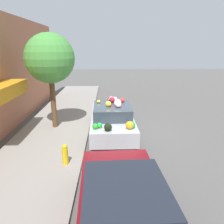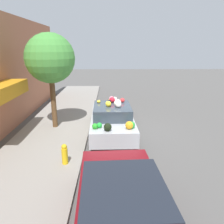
# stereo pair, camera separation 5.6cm
# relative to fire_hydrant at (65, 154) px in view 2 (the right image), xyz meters

# --- Properties ---
(ground_plane) EXTENTS (60.00, 60.00, 0.00)m
(ground_plane) POSITION_rel_fire_hydrant_xyz_m (2.86, -1.63, -0.48)
(ground_plane) COLOR #565451
(sidewalk_curb) EXTENTS (24.00, 3.20, 0.13)m
(sidewalk_curb) POSITION_rel_fire_hydrant_xyz_m (2.86, 1.07, -0.41)
(sidewalk_curb) COLOR gray
(sidewalk_curb) RESTS_ON ground
(street_tree) EXTENTS (2.22, 2.22, 4.34)m
(street_tree) POSITION_rel_fire_hydrant_xyz_m (3.52, 1.15, 2.86)
(street_tree) COLOR brown
(street_tree) RESTS_ON sidewalk_curb
(fire_hydrant) EXTENTS (0.20, 0.20, 0.70)m
(fire_hydrant) POSITION_rel_fire_hydrant_xyz_m (0.00, 0.00, 0.00)
(fire_hydrant) COLOR gold
(fire_hydrant) RESTS_ON sidewalk_curb
(art_car) EXTENTS (4.44, 1.93, 1.71)m
(art_car) POSITION_rel_fire_hydrant_xyz_m (2.84, -1.60, 0.27)
(art_car) COLOR #B7BABF
(art_car) RESTS_ON ground
(parked_car_plain) EXTENTS (4.39, 2.06, 1.35)m
(parked_car_plain) POSITION_rel_fire_hydrant_xyz_m (-2.80, -1.74, 0.23)
(parked_car_plain) COLOR maroon
(parked_car_plain) RESTS_ON ground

